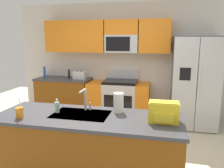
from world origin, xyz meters
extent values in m
plane|color=beige|center=(0.00, 0.00, 0.00)|extent=(9.00, 9.00, 0.00)
cube|color=beige|center=(0.00, 2.15, 1.30)|extent=(5.20, 0.10, 2.60)
cube|color=orange|center=(-1.50, 1.94, 1.85)|extent=(0.70, 0.32, 0.70)
cube|color=orange|center=(-0.81, 1.94, 1.85)|extent=(0.68, 0.32, 0.70)
cube|color=orange|center=(0.62, 1.94, 1.85)|extent=(0.66, 0.32, 0.70)
cube|color=#B7BABF|center=(-0.09, 1.94, 1.69)|extent=(0.72, 0.32, 0.38)
cube|color=black|center=(-0.15, 1.78, 1.69)|extent=(0.52, 0.01, 0.30)
cube|color=orange|center=(-0.09, 1.94, 2.04)|extent=(0.72, 0.32, 0.32)
cube|color=brown|center=(-1.44, 1.80, 0.43)|extent=(1.22, 0.60, 0.86)
cube|color=#38383D|center=(-1.44, 1.80, 0.88)|extent=(1.25, 0.63, 0.04)
cube|color=#B7BABF|center=(-0.09, 1.80, 0.42)|extent=(0.72, 0.60, 0.84)
cube|color=black|center=(-0.09, 1.50, 0.45)|extent=(0.60, 0.01, 0.36)
cube|color=black|center=(-0.09, 1.80, 0.87)|extent=(0.72, 0.60, 0.06)
cube|color=#B7BABF|center=(-0.09, 2.07, 1.00)|extent=(0.72, 0.06, 0.20)
cube|color=orange|center=(-0.63, 1.80, 0.42)|extent=(0.36, 0.60, 0.84)
cube|color=orange|center=(0.41, 1.80, 0.42)|extent=(0.28, 0.60, 0.84)
cube|color=#4C4F54|center=(1.45, 1.75, 0.93)|extent=(0.90, 0.70, 1.85)
cube|color=#B7BABF|center=(1.23, 1.38, 0.93)|extent=(0.44, 0.04, 1.81)
cube|color=#B7BABF|center=(1.68, 1.38, 0.93)|extent=(0.44, 0.04, 1.81)
cylinder|color=silver|center=(1.42, 1.35, 1.02)|extent=(0.02, 0.02, 0.60)
cylinder|color=silver|center=(1.48, 1.35, 1.02)|extent=(0.02, 0.02, 0.60)
cube|color=black|center=(1.23, 1.36, 1.15)|extent=(0.20, 0.00, 0.24)
cube|color=brown|center=(-0.03, -0.62, 0.43)|extent=(2.16, 0.77, 0.86)
cube|color=#38383D|center=(-0.03, -0.62, 0.88)|extent=(2.20, 0.81, 0.04)
cube|color=#B7BABF|center=(-0.13, -0.57, 0.89)|extent=(0.68, 0.44, 0.03)
cube|color=#B7BABF|center=(-1.02, 1.75, 0.99)|extent=(0.28, 0.16, 0.18)
cube|color=black|center=(-1.07, 1.75, 1.08)|extent=(0.03, 0.11, 0.01)
cube|color=black|center=(-0.97, 1.75, 1.08)|extent=(0.03, 0.11, 0.01)
cylinder|color=black|center=(-1.30, 1.80, 1.00)|extent=(0.05, 0.05, 0.21)
cylinder|color=blue|center=(-1.91, 1.79, 1.03)|extent=(0.06, 0.06, 0.26)
cylinder|color=#B7BABF|center=(-0.13, -0.40, 1.04)|extent=(0.03, 0.03, 0.28)
cylinder|color=#B7BABF|center=(-0.13, -0.50, 1.17)|extent=(0.02, 0.20, 0.02)
cylinder|color=#B7BABF|center=(-0.07, -0.40, 0.95)|extent=(0.02, 0.02, 0.10)
cylinder|color=orange|center=(-0.77, -0.85, 0.96)|extent=(0.08, 0.08, 0.12)
cylinder|color=white|center=(-0.76, -0.85, 1.07)|extent=(0.01, 0.03, 0.14)
cylinder|color=#A5D8B2|center=(-0.44, -0.57, 0.97)|extent=(0.06, 0.06, 0.13)
cylinder|color=white|center=(-0.44, -0.57, 1.05)|extent=(0.02, 0.02, 0.04)
cylinder|color=white|center=(0.29, -0.39, 1.02)|extent=(0.12, 0.12, 0.24)
cube|color=yellow|center=(0.84, -0.61, 1.01)|extent=(0.32, 0.20, 0.22)
cube|color=gold|center=(0.84, -0.63, 1.11)|extent=(0.30, 0.14, 0.03)
cube|color=yellow|center=(0.84, -0.72, 0.98)|extent=(0.20, 0.03, 0.11)
camera|label=1|loc=(0.80, -3.01, 1.78)|focal=36.19mm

